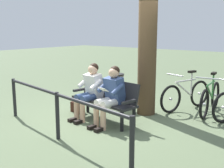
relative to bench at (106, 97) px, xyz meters
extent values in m
plane|color=#566647|center=(0.08, 0.10, -0.51)|extent=(40.00, 40.00, 0.00)
cube|color=black|center=(0.01, 0.08, -0.08)|extent=(1.64, 0.64, 0.05)
cube|color=black|center=(-0.01, -0.11, 0.15)|extent=(1.60, 0.34, 0.42)
cube|color=black|center=(-0.74, 0.18, 0.05)|extent=(0.11, 0.40, 0.05)
cube|color=black|center=(0.76, -0.02, 0.05)|extent=(0.11, 0.40, 0.05)
cylinder|color=black|center=(-0.68, 0.34, -0.31)|extent=(0.07, 0.07, 0.40)
cylinder|color=black|center=(0.75, 0.16, -0.31)|extent=(0.07, 0.07, 0.40)
cylinder|color=black|center=(-0.73, 0.00, -0.31)|extent=(0.07, 0.07, 0.40)
cylinder|color=black|center=(0.70, -0.18, -0.31)|extent=(0.07, 0.07, 0.40)
cube|color=#334772|center=(-0.31, 0.10, 0.20)|extent=(0.42, 0.35, 0.55)
sphere|color=#D8A884|center=(-0.31, 0.12, 0.56)|extent=(0.21, 0.21, 0.21)
sphere|color=black|center=(-0.31, 0.09, 0.59)|extent=(0.20, 0.20, 0.20)
cylinder|color=white|center=(-0.39, 0.31, -0.02)|extent=(0.20, 0.42, 0.15)
cylinder|color=#D8A884|center=(-0.36, 0.51, -0.28)|extent=(0.11, 0.11, 0.45)
cube|color=black|center=(-0.35, 0.61, -0.47)|extent=(0.12, 0.23, 0.07)
cylinder|color=#334772|center=(-0.50, 0.25, 0.27)|extent=(0.13, 0.31, 0.23)
cylinder|color=white|center=(-0.19, 0.29, -0.02)|extent=(0.20, 0.42, 0.15)
cylinder|color=#D8A884|center=(-0.16, 0.49, -0.28)|extent=(0.11, 0.11, 0.45)
cube|color=black|center=(-0.15, 0.58, -0.47)|extent=(0.12, 0.23, 0.07)
cylinder|color=#334772|center=(-0.10, 0.19, 0.27)|extent=(0.13, 0.31, 0.23)
cube|color=silver|center=(-0.27, 0.40, 0.26)|extent=(0.21, 0.14, 0.09)
cube|color=white|center=(0.32, 0.02, 0.20)|extent=(0.42, 0.35, 0.55)
sphere|color=#D8A884|center=(0.33, 0.04, 0.56)|extent=(0.21, 0.21, 0.21)
sphere|color=black|center=(0.32, 0.01, 0.59)|extent=(0.20, 0.20, 0.20)
cylinder|color=#334772|center=(0.25, 0.23, -0.02)|extent=(0.20, 0.42, 0.15)
cylinder|color=#D8A884|center=(0.27, 0.43, -0.28)|extent=(0.11, 0.11, 0.45)
cube|color=black|center=(0.29, 0.53, -0.47)|extent=(0.12, 0.23, 0.07)
cylinder|color=white|center=(0.14, 0.16, 0.27)|extent=(0.13, 0.31, 0.23)
cylinder|color=#334772|center=(0.45, 0.21, -0.02)|extent=(0.20, 0.42, 0.15)
cylinder|color=#D8A884|center=(0.47, 0.40, -0.28)|extent=(0.11, 0.11, 0.45)
cube|color=black|center=(0.49, 0.50, -0.47)|extent=(0.12, 0.23, 0.07)
cylinder|color=white|center=(0.54, 0.11, 0.27)|extent=(0.13, 0.31, 0.23)
cube|color=#3F1E14|center=(0.91, -0.04, -0.39)|extent=(0.31, 0.15, 0.24)
cylinder|color=#4C3823|center=(-0.40, -0.95, 1.19)|extent=(0.41, 0.41, 3.40)
cylinder|color=slate|center=(0.44, -0.94, -0.10)|extent=(0.34, 0.34, 0.82)
cylinder|color=black|center=(0.44, -0.94, 0.32)|extent=(0.36, 0.36, 0.03)
torus|color=black|center=(-2.00, -1.37, -0.18)|extent=(0.29, 0.64, 0.66)
cylinder|color=silver|center=(-2.00, -1.37, -0.18)|extent=(0.07, 0.07, 0.06)
torus|color=black|center=(-1.60, -1.37, -0.18)|extent=(0.14, 0.66, 0.66)
cylinder|color=silver|center=(-1.60, -1.37, -0.18)|extent=(0.06, 0.07, 0.06)
torus|color=black|center=(-1.48, -2.38, -0.18)|extent=(0.14, 0.66, 0.66)
cylinder|color=silver|center=(-1.48, -2.38, -0.18)|extent=(0.06, 0.07, 0.06)
cylinder|color=#337238|center=(-1.54, -1.88, 0.20)|extent=(0.12, 0.63, 0.04)
cylinder|color=#337238|center=(-1.55, -1.80, 0.00)|extent=(0.11, 0.60, 0.43)
cylinder|color=#337238|center=(-1.52, -2.06, 0.12)|extent=(0.04, 0.04, 0.55)
cube|color=black|center=(-1.52, -2.06, 0.40)|extent=(0.12, 0.23, 0.05)
cylinder|color=#B2B2B7|center=(-1.59, -1.47, 0.37)|extent=(0.48, 0.09, 0.03)
torus|color=black|center=(-0.82, -1.34, -0.18)|extent=(0.24, 0.65, 0.66)
cylinder|color=silver|center=(-0.82, -1.34, -0.18)|extent=(0.06, 0.07, 0.06)
torus|color=black|center=(-1.11, -2.32, -0.18)|extent=(0.24, 0.65, 0.66)
cylinder|color=silver|center=(-1.11, -2.32, -0.18)|extent=(0.06, 0.07, 0.06)
cylinder|color=silver|center=(-0.97, -1.83, 0.20)|extent=(0.21, 0.62, 0.04)
cylinder|color=silver|center=(-0.94, -1.75, 0.00)|extent=(0.20, 0.58, 0.43)
cylinder|color=silver|center=(-1.02, -2.00, 0.12)|extent=(0.04, 0.04, 0.55)
cube|color=black|center=(-1.02, -2.00, 0.40)|extent=(0.15, 0.24, 0.05)
cylinder|color=#B2B2B7|center=(-0.85, -1.43, 0.37)|extent=(0.47, 0.16, 0.03)
cylinder|color=black|center=(-1.83, 1.66, -0.08)|extent=(0.07, 0.07, 0.85)
cylinder|color=black|center=(-0.04, 1.36, -0.08)|extent=(0.07, 0.07, 0.85)
cylinder|color=black|center=(1.76, 1.05, -0.08)|extent=(0.07, 0.07, 0.85)
cylinder|color=black|center=(-0.04, 1.36, 0.30)|extent=(3.60, 0.66, 0.06)
camera|label=1|loc=(-3.82, 4.53, 1.42)|focal=46.33mm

